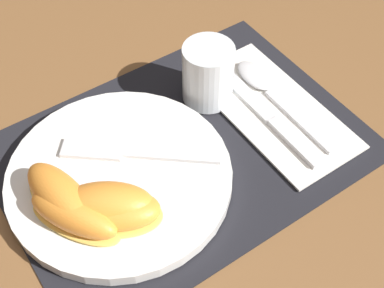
# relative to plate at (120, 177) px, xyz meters

# --- Properties ---
(ground_plane) EXTENTS (3.00, 3.00, 0.00)m
(ground_plane) POSITION_rel_plate_xyz_m (0.09, 0.00, -0.01)
(ground_plane) COLOR brown
(placemat) EXTENTS (0.43, 0.31, 0.00)m
(placemat) POSITION_rel_plate_xyz_m (0.09, 0.00, -0.01)
(placemat) COLOR black
(placemat) RESTS_ON ground_plane
(plate) EXTENTS (0.26, 0.26, 0.02)m
(plate) POSITION_rel_plate_xyz_m (0.00, 0.00, 0.00)
(plate) COLOR white
(plate) RESTS_ON placemat
(juice_glass) EXTENTS (0.07, 0.07, 0.08)m
(juice_glass) POSITION_rel_plate_xyz_m (0.16, 0.06, 0.03)
(juice_glass) COLOR silver
(juice_glass) RESTS_ON placemat
(napkin) EXTENTS (0.11, 0.23, 0.00)m
(napkin) POSITION_rel_plate_xyz_m (0.22, -0.01, -0.01)
(napkin) COLOR white
(napkin) RESTS_ON placemat
(knife) EXTENTS (0.02, 0.22, 0.01)m
(knife) POSITION_rel_plate_xyz_m (0.21, -0.01, -0.00)
(knife) COLOR silver
(knife) RESTS_ON napkin
(spoon) EXTENTS (0.03, 0.19, 0.01)m
(spoon) POSITION_rel_plate_xyz_m (0.23, 0.02, -0.00)
(spoon) COLOR silver
(spoon) RESTS_ON napkin
(fork) EXTENTS (0.16, 0.14, 0.00)m
(fork) POSITION_rel_plate_xyz_m (0.02, 0.02, 0.01)
(fork) COLOR silver
(fork) RESTS_ON plate
(citrus_wedge_0) EXTENTS (0.07, 0.12, 0.04)m
(citrus_wedge_0) POSITION_rel_plate_xyz_m (-0.07, -0.01, 0.03)
(citrus_wedge_0) COLOR #F7C656
(citrus_wedge_0) RESTS_ON plate
(citrus_wedge_1) EXTENTS (0.09, 0.11, 0.04)m
(citrus_wedge_1) POSITION_rel_plate_xyz_m (-0.07, -0.03, 0.02)
(citrus_wedge_1) COLOR #F7C656
(citrus_wedge_1) RESTS_ON plate
(citrus_wedge_2) EXTENTS (0.12, 0.10, 0.04)m
(citrus_wedge_2) POSITION_rel_plate_xyz_m (-0.04, -0.04, 0.02)
(citrus_wedge_2) COLOR #F7C656
(citrus_wedge_2) RESTS_ON plate
(citrus_wedge_3) EXTENTS (0.11, 0.10, 0.03)m
(citrus_wedge_3) POSITION_rel_plate_xyz_m (-0.03, -0.05, 0.02)
(citrus_wedge_3) COLOR #F7C656
(citrus_wedge_3) RESTS_ON plate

